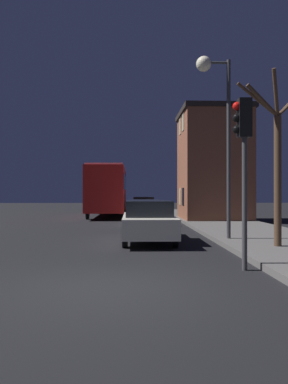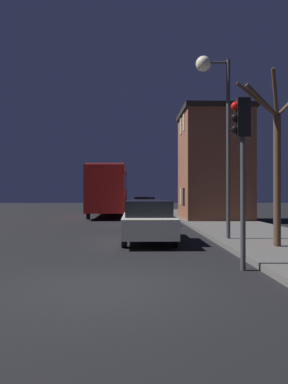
# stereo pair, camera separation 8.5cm
# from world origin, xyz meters

# --- Properties ---
(ground_plane) EXTENTS (120.00, 120.00, 0.00)m
(ground_plane) POSITION_xyz_m (0.00, 0.00, 0.00)
(ground_plane) COLOR black
(brick_building) EXTENTS (4.25, 5.04, 6.93)m
(brick_building) POSITION_xyz_m (5.65, 16.62, 3.65)
(brick_building) COLOR brown
(brick_building) RESTS_ON sidewalk
(streetlamp) EXTENTS (1.24, 0.55, 6.54)m
(streetlamp) POSITION_xyz_m (3.41, 6.12, 5.15)
(streetlamp) COLOR #38383A
(streetlamp) RESTS_ON sidewalk
(traffic_light) EXTENTS (0.43, 0.24, 4.00)m
(traffic_light) POSITION_xyz_m (3.03, 1.41, 2.88)
(traffic_light) COLOR #38383A
(traffic_light) RESTS_ON ground
(bare_tree) EXTENTS (2.48, 0.90, 5.30)m
(bare_tree) POSITION_xyz_m (4.88, 4.11, 2.88)
(bare_tree) COLOR #473323
(bare_tree) RESTS_ON sidewalk
(bus) EXTENTS (2.60, 10.61, 3.74)m
(bus) POSITION_xyz_m (-1.37, 21.81, 2.22)
(bus) COLOR red
(bus) RESTS_ON ground
(car_near_lane) EXTENTS (1.83, 4.75, 1.52)m
(car_near_lane) POSITION_xyz_m (1.04, 6.58, 0.79)
(car_near_lane) COLOR beige
(car_near_lane) RESTS_ON ground
(car_mid_lane) EXTENTS (1.81, 4.65, 1.41)m
(car_mid_lane) POSITION_xyz_m (1.17, 14.15, 0.73)
(car_mid_lane) COLOR #B7BABF
(car_mid_lane) RESTS_ON ground
(car_far_lane) EXTENTS (1.80, 4.64, 1.48)m
(car_far_lane) POSITION_xyz_m (1.37, 22.98, 0.78)
(car_far_lane) COLOR olive
(car_far_lane) RESTS_ON ground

